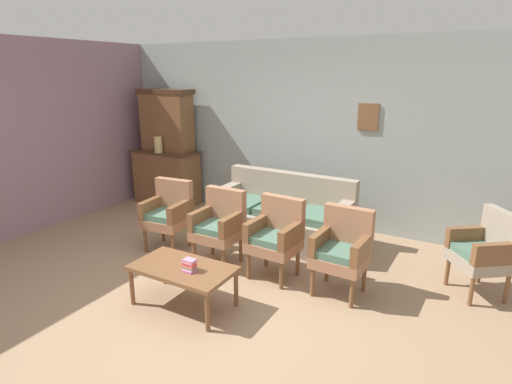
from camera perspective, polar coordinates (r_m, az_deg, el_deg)
The scene contains 14 objects.
ground_plane at distance 4.48m, azimuth -7.02°, elevation -13.85°, with size 7.68×7.68×0.00m, color #997A5B.
wall_back_with_decor at distance 6.24m, azimuth 7.08°, elevation 7.99°, with size 6.40×0.09×2.70m.
wall_left_side at distance 6.44m, azimuth -31.49°, elevation 5.97°, with size 0.06×5.20×2.70m, color gray.
side_cabinet at distance 7.39m, azimuth -12.21°, elevation 2.06°, with size 1.16×0.55×0.93m.
cabinet_upper_hutch at distance 7.28m, azimuth -12.25°, elevation 9.72°, with size 0.99×0.38×1.03m.
vase_on_cabinet at distance 7.14m, azimuth -13.35°, elevation 6.41°, with size 0.14×0.14×0.27m, color #D5B972.
floral_couch at distance 5.65m, azimuth 3.55°, elevation -3.55°, with size 1.90×0.84×0.90m.
armchair_by_doorway at distance 5.45m, azimuth -12.02°, elevation -2.70°, with size 0.57×0.54×0.90m.
armchair_near_couch_end at distance 4.95m, azimuth -5.10°, elevation -4.37°, with size 0.52×0.49×0.90m.
armchair_row_middle at distance 4.62m, azimuth 2.76°, elevation -5.86°, with size 0.55×0.52×0.90m.
armchair_near_cabinet at distance 4.37m, azimuth 11.82°, elevation -7.56°, with size 0.54×0.51×0.90m.
wingback_chair_by_fireplace at distance 4.85m, azimuth 29.10°, elevation -6.94°, with size 0.70×0.71×0.90m.
coffee_table at distance 4.16m, azimuth -10.08°, elevation -10.64°, with size 1.00×0.56×0.42m.
book_stack_on_table at distance 4.02m, azimuth -9.17°, elevation -9.97°, with size 0.13×0.11×0.12m.
Camera 1 is at (2.35, -3.08, 2.24)m, focal length 28.95 mm.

